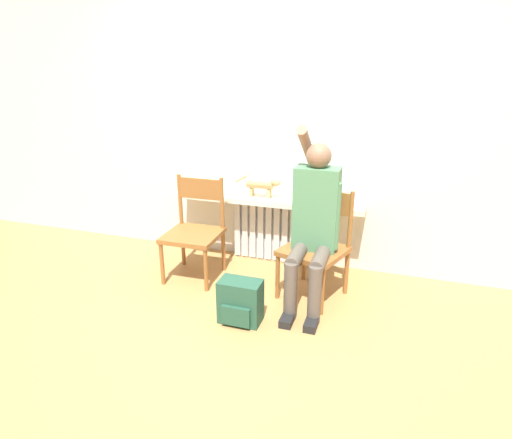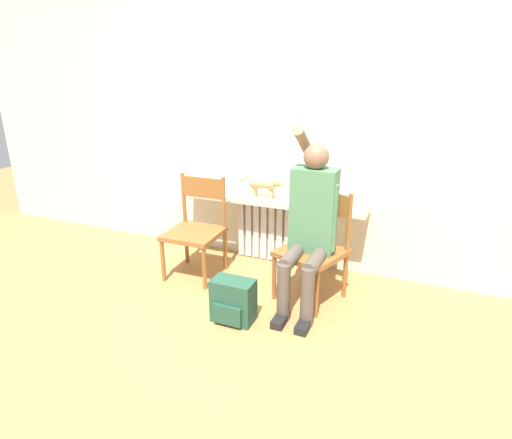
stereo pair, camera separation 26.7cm
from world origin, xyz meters
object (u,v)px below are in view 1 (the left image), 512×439
object	(u,v)px
chair_left	(195,229)
person	(314,220)
backpack	(240,302)
chair_right	(317,244)
cat	(263,183)

from	to	relation	value
chair_left	person	size ratio (longest dim) A/B	0.63
backpack	chair_left	bearing A→B (deg)	137.52
person	backpack	size ratio (longest dim) A/B	4.22
person	backpack	xyz separation A→B (m)	(-0.43, -0.48, -0.53)
chair_right	cat	bearing A→B (deg)	163.51
chair_right	person	size ratio (longest dim) A/B	0.63
chair_right	person	distance (m)	0.27
chair_left	person	bearing A→B (deg)	-6.90
cat	backpack	xyz separation A→B (m)	(0.15, -1.01, -0.64)
chair_left	chair_right	distance (m)	1.08
chair_left	person	world-z (taller)	person
chair_right	backpack	world-z (taller)	chair_right
person	cat	size ratio (longest dim) A/B	3.17
person	cat	distance (m)	0.79
cat	chair_left	bearing A→B (deg)	-139.42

